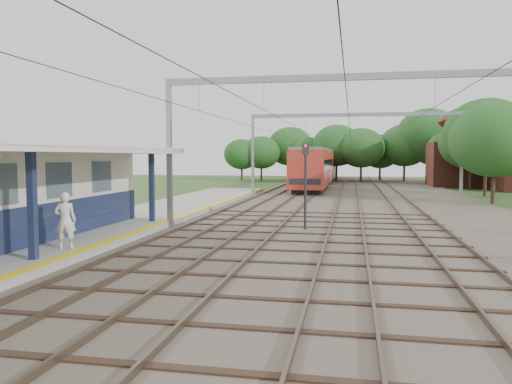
# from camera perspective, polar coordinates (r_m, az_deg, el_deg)

# --- Properties ---
(ground) EXTENTS (160.00, 160.00, 0.00)m
(ground) POSITION_cam_1_polar(r_m,az_deg,el_deg) (8.68, -14.10, -19.27)
(ground) COLOR #2D4C1E
(ground) RESTS_ON ground
(ballast_bed) EXTENTS (18.00, 90.00, 0.10)m
(ballast_bed) POSITION_cam_1_polar(r_m,az_deg,el_deg) (37.36, 11.77, -1.17)
(ballast_bed) COLOR #473D33
(ballast_bed) RESTS_ON ground
(platform) EXTENTS (5.00, 52.00, 0.35)m
(platform) POSITION_cam_1_polar(r_m,az_deg,el_deg) (24.07, -16.22, -3.82)
(platform) COLOR gray
(platform) RESTS_ON ground
(yellow_stripe) EXTENTS (0.45, 52.00, 0.01)m
(yellow_stripe) POSITION_cam_1_polar(r_m,az_deg,el_deg) (23.11, -11.24, -3.61)
(yellow_stripe) COLOR yellow
(yellow_stripe) RESTS_ON platform
(rail_tracks) EXTENTS (11.80, 88.00, 0.15)m
(rail_tracks) POSITION_cam_1_polar(r_m,az_deg,el_deg) (37.39, 7.94, -0.92)
(rail_tracks) COLOR brown
(rail_tracks) RESTS_ON ballast_bed
(catenary_system) EXTENTS (17.22, 88.00, 7.00)m
(catenary_system) POSITION_cam_1_polar(r_m,az_deg,el_deg) (32.55, 10.94, 7.70)
(catenary_system) COLOR gray
(catenary_system) RESTS_ON ground
(tree_band) EXTENTS (31.72, 30.88, 8.82)m
(tree_band) POSITION_cam_1_polar(r_m,az_deg,el_deg) (64.34, 11.35, 5.35)
(tree_band) COLOR #382619
(tree_band) RESTS_ON ground
(house_far) EXTENTS (8.00, 6.12, 8.66)m
(house_far) POSITION_cam_1_polar(r_m,az_deg,el_deg) (60.52, 22.97, 3.60)
(house_far) COLOR brown
(house_far) RESTS_ON ground
(person) EXTENTS (0.80, 0.65, 1.90)m
(person) POSITION_cam_1_polar(r_m,az_deg,el_deg) (17.79, -20.97, -3.02)
(person) COLOR silver
(person) RESTS_ON platform
(train) EXTENTS (3.16, 39.29, 4.13)m
(train) POSITION_cam_1_polar(r_m,az_deg,el_deg) (61.95, 7.30, 3.02)
(train) COLOR black
(train) RESTS_ON ballast_bed
(signal_post) EXTENTS (0.32, 0.29, 3.99)m
(signal_post) POSITION_cam_1_polar(r_m,az_deg,el_deg) (22.65, 5.67, 1.58)
(signal_post) COLOR black
(signal_post) RESTS_ON ground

